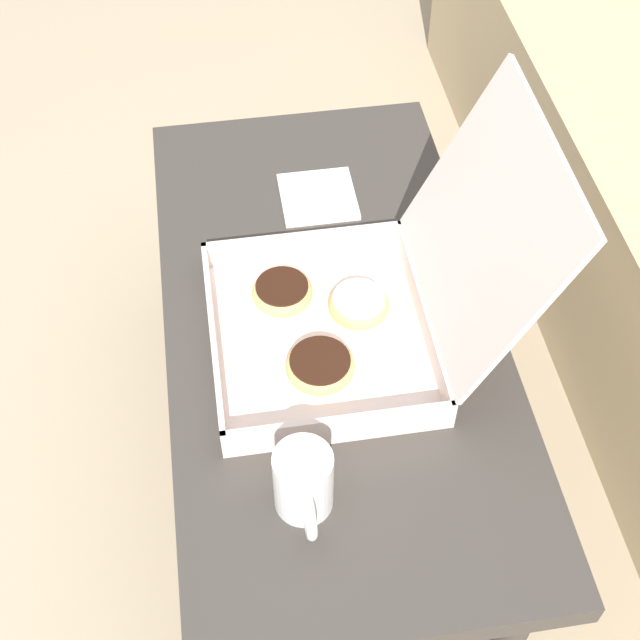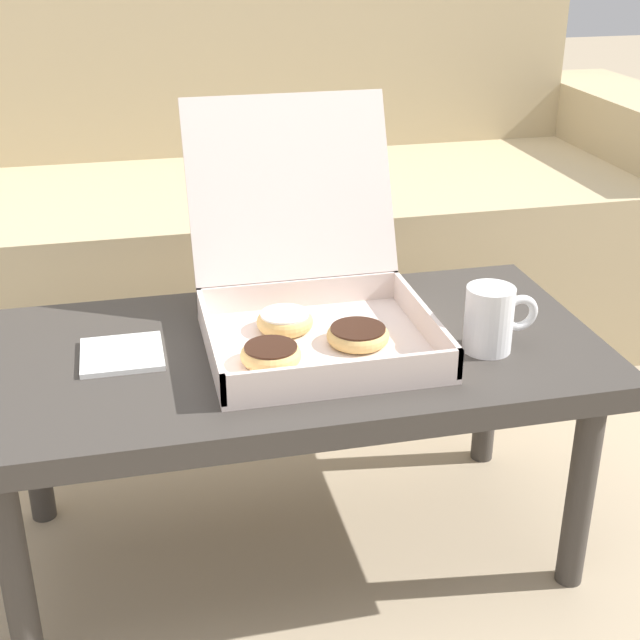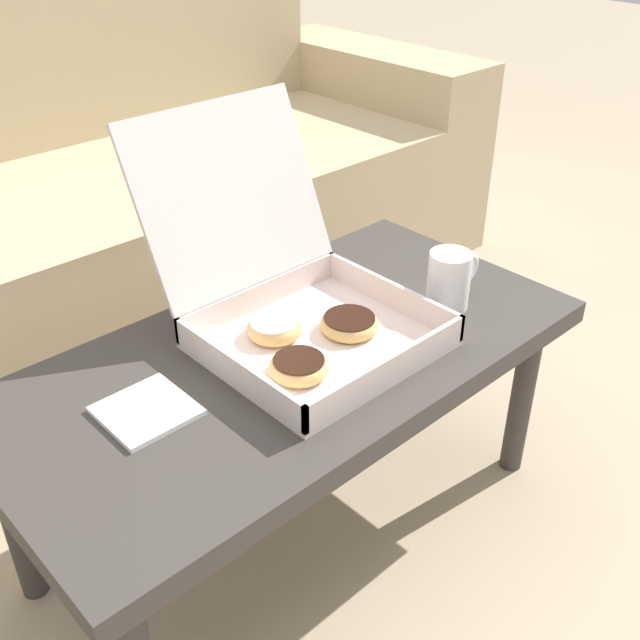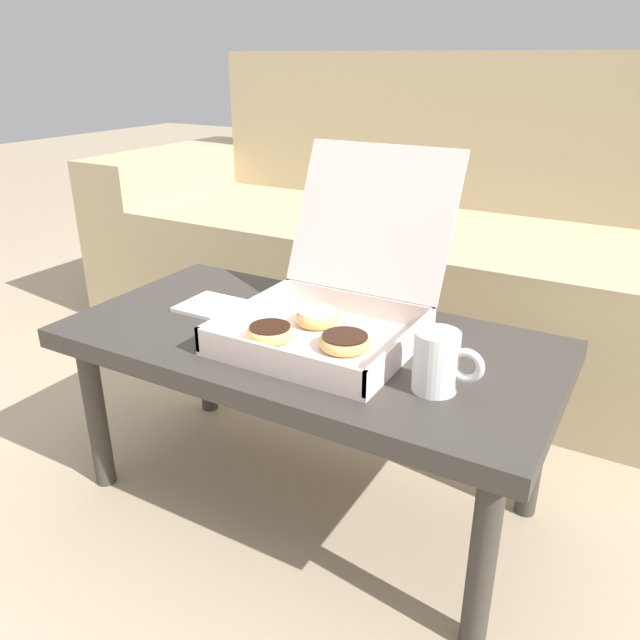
% 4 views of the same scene
% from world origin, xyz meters
% --- Properties ---
extents(ground_plane, '(12.00, 12.00, 0.00)m').
position_xyz_m(ground_plane, '(0.00, 0.00, 0.00)').
color(ground_plane, tan).
extents(couch, '(2.46, 0.81, 0.92)m').
position_xyz_m(couch, '(0.00, 0.81, 0.31)').
color(couch, tan).
rests_on(couch, ground_plane).
extents(coffee_table, '(0.98, 0.50, 0.39)m').
position_xyz_m(coffee_table, '(0.00, -0.12, 0.35)').
color(coffee_table, '#3D3833').
rests_on(coffee_table, ground_plane).
extents(pastry_box, '(0.35, 0.44, 0.34)m').
position_xyz_m(pastry_box, '(0.04, -0.09, 0.46)').
color(pastry_box, silver).
rests_on(pastry_box, coffee_table).
extents(coffee_mug, '(0.12, 0.08, 0.10)m').
position_xyz_m(coffee_mug, '(0.30, -0.21, 0.45)').
color(coffee_mug, white).
rests_on(coffee_mug, coffee_table).
extents(napkin_stack, '(0.12, 0.12, 0.01)m').
position_xyz_m(napkin_stack, '(-0.26, -0.10, 0.40)').
color(napkin_stack, white).
rests_on(napkin_stack, coffee_table).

